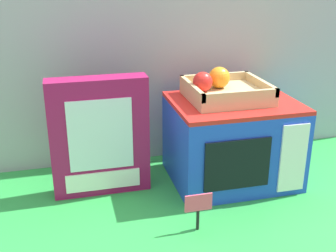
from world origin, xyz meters
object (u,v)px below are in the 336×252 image
(cookie_set_box, at_px, (100,137))
(price_sign, at_px, (198,206))
(toy_microwave, at_px, (232,141))
(food_groups_crate, at_px, (223,90))

(cookie_set_box, xyz_separation_m, price_sign, (0.21, -0.26, -0.10))
(cookie_set_box, bearing_deg, toy_microwave, -3.11)
(toy_microwave, distance_m, price_sign, 0.31)
(toy_microwave, relative_size, price_sign, 3.60)
(toy_microwave, bearing_deg, food_groups_crate, 136.92)
(toy_microwave, xyz_separation_m, food_groups_crate, (-0.03, 0.02, 0.15))
(toy_microwave, xyz_separation_m, cookie_set_box, (-0.39, 0.02, 0.04))
(toy_microwave, relative_size, food_groups_crate, 1.61)
(food_groups_crate, bearing_deg, cookie_set_box, -179.59)
(cookie_set_box, height_order, price_sign, cookie_set_box)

